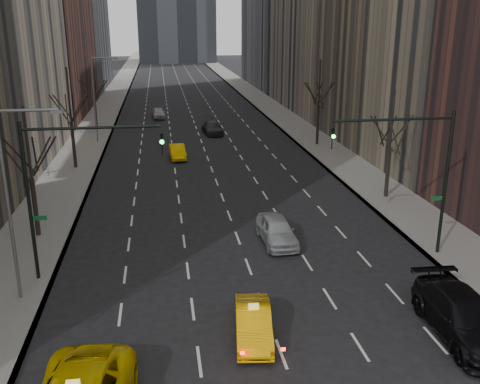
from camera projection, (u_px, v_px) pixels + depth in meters
name	position (u px, v px, depth m)	size (l,w,h in m)	color
sidewalk_left	(108.00, 107.00, 81.55)	(4.50, 320.00, 0.15)	slate
sidewalk_right	(265.00, 104.00, 85.00)	(4.50, 320.00, 0.15)	slate
tree_lw_b	(32.00, 178.00, 31.49)	(3.36, 3.50, 7.82)	black
tree_lw_c	(72.00, 124.00, 46.47)	(3.36, 3.50, 8.74)	black
tree_lw_d	(95.00, 101.00, 63.57)	(3.36, 3.50, 7.36)	black
tree_rw_b	(390.00, 149.00, 38.64)	(3.36, 3.50, 7.82)	black
tree_rw_c	(319.00, 107.00, 55.50)	(3.36, 3.50, 8.74)	black
traffic_mast_left	(63.00, 175.00, 25.70)	(6.69, 0.39, 8.00)	black
traffic_mast_right	(418.00, 161.00, 28.27)	(6.69, 0.39, 8.00)	black
streetlight_near	(14.00, 186.00, 23.54)	(2.83, 0.22, 9.00)	slate
streetlight_far	(97.00, 90.00, 56.51)	(2.83, 0.22, 9.00)	slate
taxi_sedan	(253.00, 323.00, 22.00)	(1.43, 4.11, 1.35)	#FFB205
silver_sedan_ahead	(277.00, 230.00, 31.53)	(1.86, 4.62, 1.57)	#A2A5A9
parked_suv_black	(463.00, 316.00, 22.10)	(2.51, 6.17, 1.79)	black
far_taxi	(177.00, 152.00, 51.14)	(1.41, 4.04, 1.33)	#FFC905
far_suv_grey	(212.00, 128.00, 62.36)	(1.95, 4.80, 1.39)	#29292E
far_car_white	(158.00, 113.00, 72.55)	(1.66, 4.12, 1.40)	#BBBBBB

